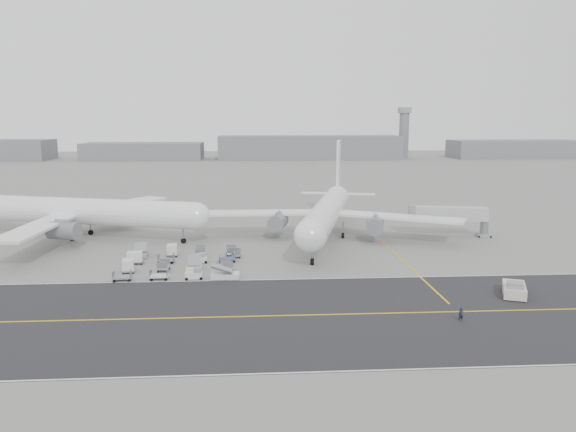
{
  "coord_description": "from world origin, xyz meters",
  "views": [
    {
      "loc": [
        4.35,
        -83.62,
        23.76
      ],
      "look_at": [
        10.65,
        12.0,
        7.25
      ],
      "focal_mm": 35.0,
      "sensor_mm": 36.0,
      "label": 1
    }
  ],
  "objects": [
    {
      "name": "ground",
      "position": [
        0.0,
        0.0,
        0.0
      ],
      "size": [
        700.0,
        700.0,
        0.0
      ],
      "primitive_type": "plane",
      "color": "gray",
      "rests_on": "ground"
    },
    {
      "name": "jet_bridge",
      "position": [
        44.95,
        27.55,
        4.37
      ],
      "size": [
        16.82,
        6.34,
        6.27
      ],
      "rotation": [
        0.0,
        0.0,
        -0.21
      ],
      "color": "gray",
      "rests_on": "ground"
    },
    {
      "name": "pushback_tug",
      "position": [
        40.03,
        -12.15,
        0.92
      ],
      "size": [
        4.91,
        7.82,
        2.25
      ],
      "rotation": [
        0.0,
        0.0,
        -0.39
      ],
      "color": "beige",
      "rests_on": "ground"
    },
    {
      "name": "ground_crew_a",
      "position": [
        29.12,
        -21.31,
        0.86
      ],
      "size": [
        0.63,
        0.42,
        1.72
      ],
      "primitive_type": "imported",
      "rotation": [
        0.0,
        0.0,
        0.01
      ],
      "color": "black",
      "rests_on": "ground"
    },
    {
      "name": "horizon_buildings",
      "position": [
        30.0,
        260.0,
        0.0
      ],
      "size": [
        520.0,
        28.0,
        28.0
      ],
      "primitive_type": null,
      "color": "slate",
      "rests_on": "ground"
    },
    {
      "name": "airliner_b",
      "position": [
        19.59,
        27.28,
        5.45
      ],
      "size": [
        52.64,
        53.86,
        18.92
      ],
      "rotation": [
        0.0,
        0.0,
        -0.25
      ],
      "color": "white",
      "rests_on": "ground"
    },
    {
      "name": "taxiway",
      "position": [
        5.02,
        -17.98,
        0.01
      ],
      "size": [
        220.0,
        59.0,
        0.03
      ],
      "color": "#29282B",
      "rests_on": "ground"
    },
    {
      "name": "airliner_a",
      "position": [
        -29.93,
        30.51,
        5.49
      ],
      "size": [
        53.55,
        52.47,
        19.03
      ],
      "rotation": [
        0.0,
        0.0,
        1.27
      ],
      "color": "white",
      "rests_on": "ground"
    },
    {
      "name": "control_tower",
      "position": [
        100.0,
        265.0,
        16.25
      ],
      "size": [
        7.0,
        7.0,
        31.25
      ],
      "color": "slate",
      "rests_on": "ground"
    },
    {
      "name": "gse_cluster",
      "position": [
        -7.27,
        6.25,
        0.0
      ],
      "size": [
        25.29,
        24.5,
        2.15
      ],
      "primitive_type": null,
      "rotation": [
        0.0,
        0.0,
        0.08
      ],
      "color": "gray",
      "rests_on": "ground"
    },
    {
      "name": "stray_dolly",
      "position": [
        1.58,
        12.18,
        0.0
      ],
      "size": [
        1.54,
        2.47,
        1.5
      ],
      "primitive_type": null,
      "rotation": [
        0.0,
        0.0,
        -0.02
      ],
      "color": "silver",
      "rests_on": "ground"
    }
  ]
}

